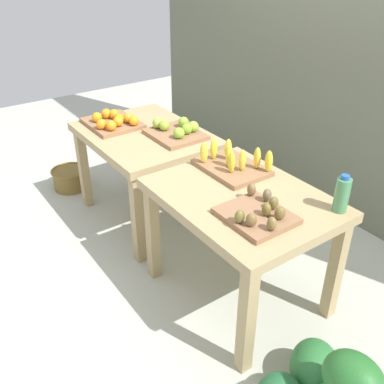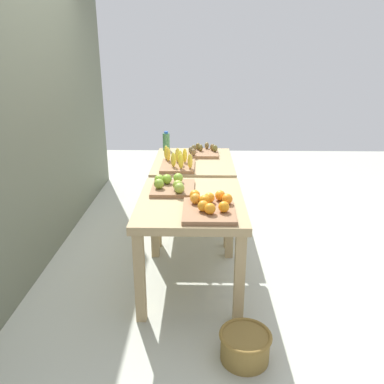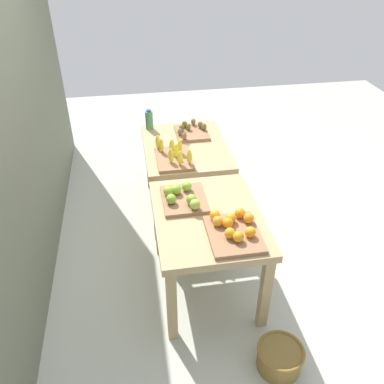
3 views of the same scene
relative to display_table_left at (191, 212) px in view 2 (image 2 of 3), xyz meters
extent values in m
plane|color=#B5B9A9|center=(0.56, 0.00, -0.64)|extent=(8.00, 8.00, 0.00)
cube|color=#636854|center=(0.56, 1.35, 0.86)|extent=(4.40, 0.12, 3.00)
cube|color=tan|center=(0.00, 0.00, 0.08)|extent=(1.04, 0.80, 0.06)
cube|color=tan|center=(-0.46, -0.34, -0.29)|extent=(0.07, 0.07, 0.69)
cube|color=tan|center=(0.46, -0.34, -0.29)|extent=(0.07, 0.07, 0.69)
cube|color=tan|center=(-0.46, 0.34, -0.29)|extent=(0.07, 0.07, 0.69)
cube|color=tan|center=(0.46, 0.34, -0.29)|extent=(0.07, 0.07, 0.69)
cube|color=tan|center=(1.12, 0.00, 0.08)|extent=(1.04, 0.80, 0.06)
cube|color=tan|center=(0.66, -0.34, -0.29)|extent=(0.07, 0.07, 0.69)
cube|color=tan|center=(1.58, -0.34, -0.29)|extent=(0.07, 0.07, 0.69)
cube|color=tan|center=(0.66, 0.34, -0.29)|extent=(0.07, 0.07, 0.69)
cube|color=tan|center=(1.58, 0.34, -0.29)|extent=(0.07, 0.07, 0.69)
cube|color=#926847|center=(-0.27, -0.13, 0.12)|extent=(0.44, 0.36, 0.03)
sphere|color=orange|center=(-0.20, -0.10, 0.18)|extent=(0.10, 0.10, 0.08)
sphere|color=orange|center=(-0.31, -0.09, 0.18)|extent=(0.10, 0.10, 0.08)
sphere|color=orange|center=(-0.32, -0.23, 0.18)|extent=(0.09, 0.09, 0.08)
sphere|color=orange|center=(-0.10, -0.21, 0.18)|extent=(0.08, 0.08, 0.08)
sphere|color=orange|center=(-0.36, -0.14, 0.18)|extent=(0.09, 0.09, 0.08)
sphere|color=orange|center=(-0.15, -0.14, 0.18)|extent=(0.11, 0.11, 0.08)
sphere|color=orange|center=(-0.17, -0.04, 0.18)|extent=(0.10, 0.10, 0.08)
sphere|color=orange|center=(-0.10, -0.03, 0.18)|extent=(0.11, 0.11, 0.08)
sphere|color=orange|center=(-0.17, -0.26, 0.18)|extent=(0.11, 0.11, 0.08)
cube|color=#926847|center=(0.20, 0.15, 0.12)|extent=(0.40, 0.34, 0.03)
sphere|color=#8BC039|center=(0.30, 0.11, 0.18)|extent=(0.09, 0.09, 0.08)
sphere|color=#92B341|center=(0.05, 0.09, 0.18)|extent=(0.10, 0.10, 0.08)
sphere|color=#8EBC3A|center=(0.26, 0.26, 0.18)|extent=(0.11, 0.11, 0.08)
sphere|color=#83B730|center=(0.27, 0.20, 0.18)|extent=(0.10, 0.10, 0.08)
sphere|color=#91AE37|center=(0.12, 0.11, 0.18)|extent=(0.09, 0.09, 0.08)
sphere|color=#85AE34|center=(0.15, 0.26, 0.18)|extent=(0.08, 0.08, 0.08)
cube|color=#926847|center=(0.85, 0.15, 0.12)|extent=(0.44, 0.32, 0.03)
ellipsoid|color=yellow|center=(0.71, 0.11, 0.21)|extent=(0.06, 0.06, 0.14)
ellipsoid|color=yellow|center=(0.76, 0.18, 0.21)|extent=(0.04, 0.05, 0.14)
ellipsoid|color=yellow|center=(0.71, 0.02, 0.21)|extent=(0.06, 0.07, 0.14)
ellipsoid|color=yellow|center=(0.93, 0.15, 0.21)|extent=(0.05, 0.06, 0.14)
ellipsoid|color=yellow|center=(0.96, 0.25, 0.21)|extent=(0.06, 0.05, 0.14)
ellipsoid|color=yellow|center=(0.92, 0.08, 0.21)|extent=(0.06, 0.06, 0.14)
ellipsoid|color=yellow|center=(0.84, 0.12, 0.21)|extent=(0.07, 0.06, 0.14)
ellipsoid|color=yellow|center=(1.04, 0.27, 0.21)|extent=(0.06, 0.05, 0.14)
cube|color=#926847|center=(1.34, -0.10, 0.12)|extent=(0.36, 0.32, 0.03)
ellipsoid|color=brown|center=(1.38, -0.07, 0.18)|extent=(0.07, 0.07, 0.07)
ellipsoid|color=brown|center=(1.41, -0.20, 0.18)|extent=(0.07, 0.07, 0.07)
ellipsoid|color=brown|center=(1.45, -0.04, 0.18)|extent=(0.07, 0.07, 0.07)
ellipsoid|color=brown|center=(1.28, 0.03, 0.18)|extent=(0.07, 0.07, 0.07)
ellipsoid|color=brown|center=(1.50, -0.14, 0.18)|extent=(0.06, 0.06, 0.07)
ellipsoid|color=brown|center=(1.36, -0.23, 0.18)|extent=(0.05, 0.06, 0.07)
ellipsoid|color=brown|center=(1.19, 0.00, 0.18)|extent=(0.07, 0.06, 0.07)
ellipsoid|color=brown|center=(1.36, 0.00, 0.18)|extent=(0.06, 0.07, 0.07)
cylinder|color=#4C8C59|center=(1.54, 0.31, 0.20)|extent=(0.08, 0.08, 0.19)
cylinder|color=blue|center=(1.54, 0.31, 0.31)|extent=(0.04, 0.04, 0.02)
ellipsoid|color=#287239|center=(2.12, -0.22, -0.50)|extent=(0.42, 0.38, 0.27)
ellipsoid|color=#2C7438|center=(1.87, -0.12, -0.51)|extent=(0.42, 0.41, 0.25)
ellipsoid|color=#25683B|center=(1.89, -0.39, -0.52)|extent=(0.35, 0.37, 0.24)
ellipsoid|color=#266529|center=(2.12, -0.22, -0.25)|extent=(0.28, 0.24, 0.24)
cylinder|color=brown|center=(-0.83, -0.35, -0.55)|extent=(0.30, 0.30, 0.18)
torus|color=brown|center=(-0.83, -0.35, -0.46)|extent=(0.32, 0.32, 0.02)
camera|label=1|loc=(2.71, -1.47, 1.38)|focal=41.20mm
camera|label=2|loc=(-2.76, -0.06, 1.16)|focal=36.55mm
camera|label=3|loc=(-2.33, 0.51, 1.95)|focal=37.61mm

